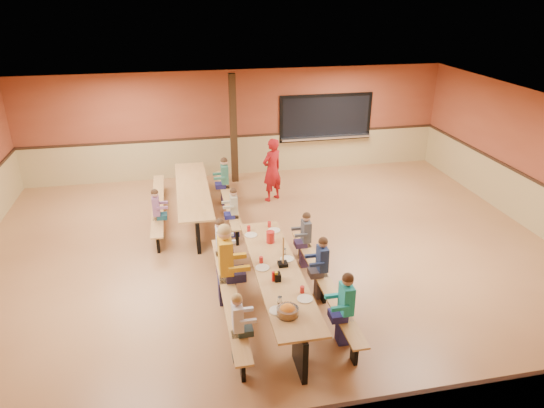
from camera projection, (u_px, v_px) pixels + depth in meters
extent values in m
plane|color=#925E37|center=(273.00, 257.00, 9.92)|extent=(12.00, 12.00, 0.00)
cube|color=brown|center=(238.00, 123.00, 13.78)|extent=(12.00, 0.04, 3.00)
cube|color=brown|center=(373.00, 377.00, 4.84)|extent=(12.00, 0.04, 3.00)
cube|color=white|center=(273.00, 112.00, 8.69)|extent=(12.00, 10.00, 0.04)
cube|color=black|center=(326.00, 118.00, 14.20)|extent=(2.60, 0.06, 1.20)
cube|color=silver|center=(326.00, 137.00, 14.35)|extent=(2.70, 0.28, 0.06)
cube|color=black|center=(234.00, 129.00, 13.20)|extent=(0.18, 0.18, 3.00)
cube|color=#B68448|center=(277.00, 271.00, 8.09)|extent=(0.75, 3.60, 0.04)
cube|color=black|center=(300.00, 351.00, 6.86)|extent=(0.08, 0.60, 0.70)
cube|color=black|center=(261.00, 246.00, 9.63)|extent=(0.08, 0.60, 0.70)
cube|color=#B68448|center=(229.00, 291.00, 8.06)|extent=(0.26, 3.60, 0.04)
cube|color=black|center=(229.00, 302.00, 8.15)|extent=(0.06, 0.18, 0.41)
cube|color=#B68448|center=(324.00, 280.00, 8.36)|extent=(0.26, 3.60, 0.04)
cube|color=black|center=(323.00, 291.00, 8.45)|extent=(0.06, 0.18, 0.41)
cube|color=#B68448|center=(193.00, 189.00, 11.37)|extent=(0.75, 3.60, 0.04)
cube|color=black|center=(198.00, 233.00, 10.14)|extent=(0.08, 0.60, 0.70)
cube|color=black|center=(191.00, 180.00, 12.91)|extent=(0.08, 0.60, 0.70)
cube|color=#B68448|center=(158.00, 203.00, 11.34)|extent=(0.26, 3.60, 0.04)
cube|color=black|center=(159.00, 211.00, 11.43)|extent=(0.06, 0.18, 0.41)
cube|color=#B68448|center=(228.00, 197.00, 11.64)|extent=(0.26, 3.60, 0.04)
cube|color=black|center=(228.00, 206.00, 11.73)|extent=(0.06, 0.18, 0.41)
imported|color=#A01216|center=(272.00, 170.00, 12.27)|extent=(0.71, 0.64, 1.64)
cylinder|color=red|center=(270.00, 237.00, 8.91)|extent=(0.16, 0.16, 0.22)
cube|color=black|center=(277.00, 277.00, 7.77)|extent=(0.10, 0.14, 0.13)
cylinder|color=yellow|center=(276.00, 277.00, 7.74)|extent=(0.06, 0.06, 0.17)
cylinder|color=#B2140F|center=(273.00, 276.00, 7.74)|extent=(0.06, 0.06, 0.17)
cube|color=black|center=(283.00, 264.00, 8.20)|extent=(0.16, 0.16, 0.06)
cube|color=#B68448|center=(283.00, 250.00, 8.08)|extent=(0.02, 0.09, 0.50)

